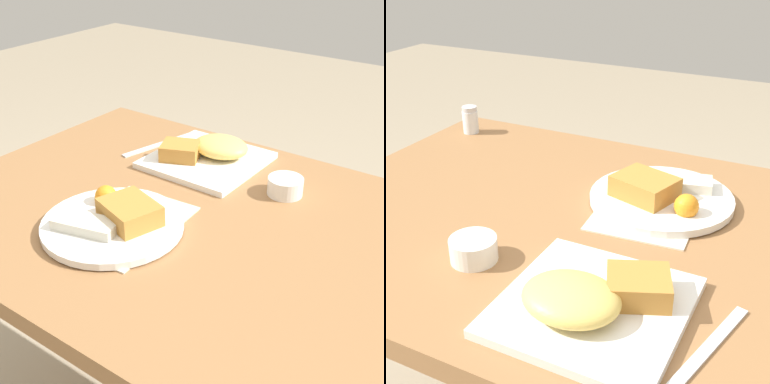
% 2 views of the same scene
% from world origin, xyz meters
% --- Properties ---
extents(dining_table, '(1.08, 0.77, 0.73)m').
position_xyz_m(dining_table, '(0.00, 0.00, 0.65)').
color(dining_table, olive).
rests_on(dining_table, ground_plane).
extents(menu_card, '(0.20, 0.26, 0.00)m').
position_xyz_m(menu_card, '(0.08, 0.10, 0.74)').
color(menu_card, beige).
rests_on(menu_card, dining_table).
extents(plate_square_near, '(0.25, 0.25, 0.06)m').
position_xyz_m(plate_square_near, '(0.11, -0.22, 0.76)').
color(plate_square_near, white).
rests_on(plate_square_near, dining_table).
extents(plate_oval_far, '(0.27, 0.27, 0.05)m').
position_xyz_m(plate_oval_far, '(0.09, 0.12, 0.75)').
color(plate_oval_far, white).
rests_on(plate_oval_far, menu_card).
extents(sauce_ramekin, '(0.07, 0.07, 0.04)m').
position_xyz_m(sauce_ramekin, '(-0.11, -0.19, 0.75)').
color(sauce_ramekin, white).
rests_on(sauce_ramekin, dining_table).
extents(butter_knife, '(0.07, 0.22, 0.00)m').
position_xyz_m(butter_knife, '(0.27, -0.23, 0.74)').
color(butter_knife, silver).
rests_on(butter_knife, dining_table).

